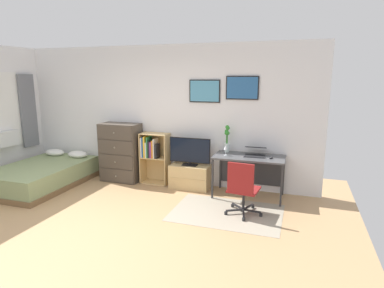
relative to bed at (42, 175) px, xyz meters
The scene contains 14 objects.
ground_plane 2.53m from the bed, 32.97° to the right, with size 7.20×7.20×0.00m, color tan.
wall_back_with_posters 2.64m from the bed, 26.48° to the left, with size 6.12×0.09×2.70m.
area_rug 3.73m from the bed, ahead, with size 1.70×1.20×0.01m, color #9E937F.
bed is the anchor object (origin of this frame).
dresser 1.57m from the bed, 31.03° to the left, with size 0.80×0.46×1.18m.
bookshelf 2.20m from the bed, 23.04° to the left, with size 0.56×0.30×1.01m.
tv_stand 2.91m from the bed, 15.98° to the left, with size 0.75×0.41×0.45m.
television 2.94m from the bed, 15.56° to the left, with size 0.80×0.16×0.53m.
desk 4.02m from the bed, 10.99° to the left, with size 1.22×0.64×0.74m.
office_chair 3.97m from the bed, ahead, with size 0.57×0.58×0.86m.
laptop 4.13m from the bed, 10.97° to the left, with size 0.38×0.41×0.16m.
computer_mouse 4.38m from the bed, ahead, with size 0.06×0.10×0.03m, color #262628.
bamboo_vase 3.67m from the bed, 14.30° to the left, with size 0.09×0.10×0.50m.
wine_glass 3.63m from the bed, ahead, with size 0.07×0.07×0.18m.
Camera 1 is at (2.63, -3.48, 2.10)m, focal length 30.43 mm.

